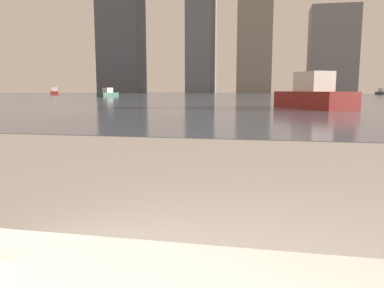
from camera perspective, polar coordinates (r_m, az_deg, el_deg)
harbor_water at (r=61.90m, az=10.91°, el=7.24°), size 180.00×110.00×0.01m
harbor_boat_0 at (r=78.35m, az=-20.21°, el=7.44°), size 3.06×4.06×1.46m
harbor_boat_1 at (r=81.95m, az=26.96°, el=7.02°), size 1.73×3.50×1.25m
harbor_boat_3 at (r=19.29m, az=17.95°, el=7.01°), size 3.65×4.96×1.78m
harbor_boat_4 at (r=51.85m, az=-12.70°, el=7.50°), size 1.92×3.40×1.21m
skyline_tower_0 at (r=130.03m, az=-10.87°, el=20.79°), size 13.57×10.26×59.04m
skyline_tower_1 at (r=121.48m, az=1.45°, el=18.18°), size 7.63×13.65×43.84m
skyline_tower_2 at (r=119.90m, az=9.68°, el=18.43°), size 10.24×9.73×44.77m
skyline_tower_3 at (r=119.88m, az=20.61°, el=13.20°), size 13.36×9.30×24.74m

